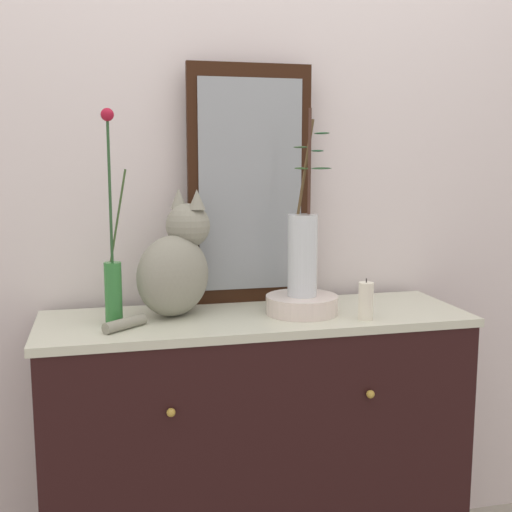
% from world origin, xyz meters
% --- Properties ---
extents(wall_back, '(4.40, 0.08, 2.60)m').
position_xyz_m(wall_back, '(0.00, 0.28, 1.30)').
color(wall_back, silver).
rests_on(wall_back, ground_plane).
extents(sideboard, '(1.29, 0.44, 0.90)m').
position_xyz_m(sideboard, '(0.00, -0.00, 0.45)').
color(sideboard, black).
rests_on(sideboard, ground_plane).
extents(mirror_leaning, '(0.40, 0.03, 0.76)m').
position_xyz_m(mirror_leaning, '(0.02, 0.19, 1.28)').
color(mirror_leaning, black).
rests_on(mirror_leaning, sideboard).
extents(cat_sitting, '(0.36, 0.33, 0.38)m').
position_xyz_m(cat_sitting, '(-0.23, 0.06, 1.05)').
color(cat_sitting, gray).
rests_on(cat_sitting, sideboard).
extents(vase_slim_green, '(0.07, 0.05, 0.60)m').
position_xyz_m(vase_slim_green, '(-0.42, -0.01, 1.05)').
color(vase_slim_green, '#2F7835').
rests_on(vase_slim_green, sideboard).
extents(bowl_porcelain, '(0.22, 0.22, 0.06)m').
position_xyz_m(bowl_porcelain, '(0.14, -0.02, 0.93)').
color(bowl_porcelain, silver).
rests_on(bowl_porcelain, sideboard).
extents(vase_glass_clear, '(0.14, 0.16, 0.56)m').
position_xyz_m(vase_glass_clear, '(0.14, -0.02, 1.09)').
color(vase_glass_clear, silver).
rests_on(vase_glass_clear, bowl_porcelain).
extents(candle_pillar, '(0.04, 0.04, 0.12)m').
position_xyz_m(candle_pillar, '(0.30, -0.13, 0.95)').
color(candle_pillar, white).
rests_on(candle_pillar, sideboard).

